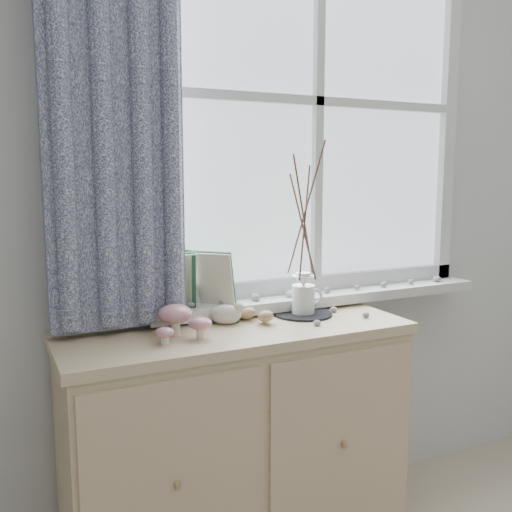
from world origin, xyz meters
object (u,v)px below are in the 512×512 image
at_px(sideboard, 238,445).
at_px(twig_pitcher, 304,216).
at_px(botanical_book, 195,287).
at_px(toadstool_cluster, 180,319).

relative_size(sideboard, twig_pitcher, 1.87).
relative_size(botanical_book, twig_pitcher, 0.58).
bearing_deg(toadstool_cluster, sideboard, 5.55).
xyz_separation_m(botanical_book, twig_pitcher, (0.40, -0.06, 0.24)).
relative_size(sideboard, toadstool_cluster, 6.44).
xyz_separation_m(toadstool_cluster, twig_pitcher, (0.50, 0.08, 0.31)).
height_order(sideboard, twig_pitcher, twig_pitcher).
bearing_deg(botanical_book, twig_pitcher, 7.99).
bearing_deg(toadstool_cluster, botanical_book, 53.67).
xyz_separation_m(botanical_book, toadstool_cluster, (-0.10, -0.14, -0.07)).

